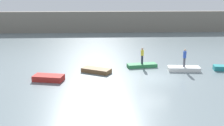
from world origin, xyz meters
TOP-DOWN VIEW (x-y plane):
  - ground_plane at (0.00, 0.00)m, footprint 120.00×120.00m
  - embankment_wall at (0.00, 27.99)m, footprint 80.00×1.20m
  - rowboat_red at (-9.94, -0.40)m, footprint 2.90×1.83m
  - rowboat_brown at (-5.63, 1.98)m, footprint 3.12×2.45m
  - rowboat_green at (-0.81, 3.73)m, footprint 3.24×1.52m
  - rowboat_white at (3.24, 2.18)m, footprint 3.28×1.48m
  - person_yellow_shirt at (-0.81, 3.73)m, footprint 0.32×0.32m
  - person_blue_shirt at (3.24, 2.18)m, footprint 0.32×0.32m

SIDE VIEW (x-z plane):
  - ground_plane at x=0.00m, z-range 0.00..0.00m
  - rowboat_green at x=-0.81m, z-range 0.00..0.36m
  - rowboat_white at x=3.24m, z-range 0.00..0.41m
  - rowboat_brown at x=-5.63m, z-range 0.00..0.42m
  - rowboat_red at x=-9.94m, z-range 0.00..0.51m
  - person_yellow_shirt at x=-0.81m, z-range 0.46..2.18m
  - person_blue_shirt at x=3.24m, z-range 0.52..2.37m
  - embankment_wall at x=0.00m, z-range 0.00..3.88m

